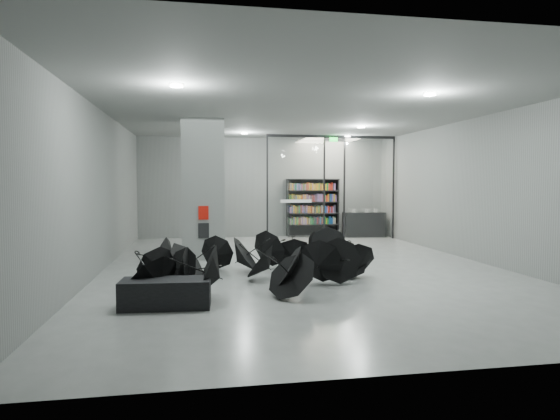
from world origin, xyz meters
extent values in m
plane|color=gray|center=(0.00, 0.00, 0.00)|extent=(14.00, 14.00, 0.00)
cube|color=gray|center=(0.00, 0.00, 4.00)|extent=(10.00, 14.00, 0.02)
cube|color=#5E615E|center=(0.00, 7.00, 2.00)|extent=(10.00, 0.02, 4.00)
cube|color=#5E615E|center=(0.00, -7.00, 2.00)|extent=(10.00, 0.02, 4.00)
cube|color=#5E615E|center=(-5.00, 0.00, 2.00)|extent=(0.02, 14.00, 4.00)
cube|color=#5E615E|center=(5.00, 0.00, 2.00)|extent=(0.02, 14.00, 4.00)
cube|color=slate|center=(-2.50, 2.00, 2.00)|extent=(1.20, 1.20, 4.00)
cube|color=#A50A07|center=(-2.50, 1.38, 1.35)|extent=(0.28, 0.04, 0.38)
cube|color=black|center=(-2.50, 1.38, 0.85)|extent=(0.30, 0.03, 0.42)
cube|color=#0CE533|center=(2.40, 5.30, 3.82)|extent=(0.30, 0.06, 0.15)
cube|color=silver|center=(1.00, 5.50, 2.00)|extent=(2.20, 0.02, 3.95)
cube|color=silver|center=(3.90, 5.50, 2.00)|extent=(2.00, 0.02, 3.95)
cube|color=black|center=(-0.10, 5.50, 2.00)|extent=(0.06, 0.06, 4.00)
cube|color=black|center=(2.10, 5.50, 2.00)|extent=(0.06, 0.06, 4.00)
cube|color=black|center=(2.90, 5.50, 2.00)|extent=(0.06, 0.06, 4.00)
cube|color=black|center=(4.90, 5.50, 2.00)|extent=(0.06, 0.06, 4.00)
cube|color=black|center=(2.40, 5.50, 3.95)|extent=(5.00, 0.08, 0.10)
cube|color=black|center=(-3.20, -3.56, 0.25)|extent=(1.59, 0.76, 0.50)
cube|color=black|center=(3.97, 6.24, 0.50)|extent=(1.70, 0.78, 0.99)
camera|label=1|loc=(-2.59, -11.93, 2.18)|focal=30.14mm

